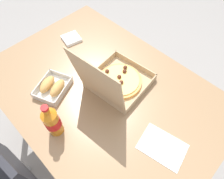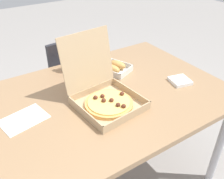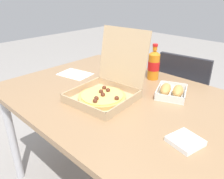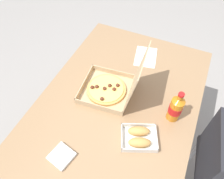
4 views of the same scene
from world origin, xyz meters
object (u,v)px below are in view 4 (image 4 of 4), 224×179
Objects in this scene: bread_side_box at (139,137)px; napkin_pile at (62,156)px; cola_bottle at (176,108)px; paper_menu at (146,57)px; chair at (221,168)px; pizza_box_open at (111,87)px.

napkin_pile is (0.25, -0.33, -0.02)m from bread_side_box.
bread_side_box is 2.12× the size of napkin_pile.
cola_bottle is 0.52m from paper_menu.
bread_side_box is at bearing -74.25° from chair.
pizza_box_open is 1.68× the size of bread_side_box.
pizza_box_open reaches higher than bread_side_box.
cola_bottle reaches higher than paper_menu.
napkin_pile is at bearing -64.77° from chair.
pizza_box_open is 1.87× the size of paper_menu.
napkin_pile is at bearing -21.88° from paper_menu.
chair is 0.51m from cola_bottle.
cola_bottle reaches higher than bread_side_box.
chair reaches higher than paper_menu.
pizza_box_open reaches higher than cola_bottle.
chair is at bearing 79.75° from cola_bottle.
cola_bottle reaches higher than napkin_pile.
cola_bottle is at bearing 135.13° from napkin_pile.
cola_bottle is (-0.07, -0.38, 0.34)m from chair.
pizza_box_open is (-0.09, -0.77, 0.29)m from chair.
pizza_box_open is at bearing -25.31° from paper_menu.
bread_side_box is at bearing 3.33° from paper_menu.
pizza_box_open is at bearing -96.74° from chair.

